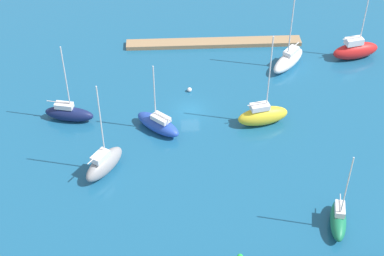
{
  "coord_description": "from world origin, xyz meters",
  "views": [
    {
      "loc": [
        2.77,
        62.17,
        49.06
      ],
      "look_at": [
        0.0,
        5.37,
        1.5
      ],
      "focal_mm": 54.93,
      "sensor_mm": 36.0,
      "label": 1
    }
  ],
  "objects_px": {
    "pier_dock": "(214,43)",
    "sailboat_navy_lone_south": "(69,113)",
    "mooring_buoy_white": "(189,90)",
    "sailboat_white_by_breakwater": "(288,60)",
    "sailboat_gray_outer_mooring": "(104,163)",
    "sailboat_yellow_mid_basin": "(263,115)",
    "sailboat_green_far_north": "(338,219)",
    "sailboat_blue_near_pier": "(158,124)",
    "sailboat_red_center_basin": "(355,50)"
  },
  "relations": [
    {
      "from": "sailboat_gray_outer_mooring",
      "to": "sailboat_green_far_north",
      "type": "bearing_deg",
      "value": -76.11
    },
    {
      "from": "sailboat_navy_lone_south",
      "to": "sailboat_white_by_breakwater",
      "type": "relative_size",
      "value": 0.82
    },
    {
      "from": "sailboat_red_center_basin",
      "to": "sailboat_white_by_breakwater",
      "type": "bearing_deg",
      "value": 177.24
    },
    {
      "from": "sailboat_navy_lone_south",
      "to": "sailboat_green_far_north",
      "type": "distance_m",
      "value": 36.82
    },
    {
      "from": "pier_dock",
      "to": "mooring_buoy_white",
      "type": "distance_m",
      "value": 12.99
    },
    {
      "from": "pier_dock",
      "to": "sailboat_navy_lone_south",
      "type": "bearing_deg",
      "value": 40.92
    },
    {
      "from": "pier_dock",
      "to": "mooring_buoy_white",
      "type": "height_order",
      "value": "pier_dock"
    },
    {
      "from": "sailboat_red_center_basin",
      "to": "sailboat_yellow_mid_basin",
      "type": "height_order",
      "value": "sailboat_red_center_basin"
    },
    {
      "from": "sailboat_red_center_basin",
      "to": "sailboat_navy_lone_south",
      "type": "height_order",
      "value": "sailboat_red_center_basin"
    },
    {
      "from": "sailboat_navy_lone_south",
      "to": "mooring_buoy_white",
      "type": "bearing_deg",
      "value": 31.01
    },
    {
      "from": "sailboat_red_center_basin",
      "to": "sailboat_navy_lone_south",
      "type": "bearing_deg",
      "value": -175.6
    },
    {
      "from": "sailboat_white_by_breakwater",
      "to": "sailboat_green_far_north",
      "type": "distance_m",
      "value": 30.96
    },
    {
      "from": "sailboat_red_center_basin",
      "to": "sailboat_navy_lone_south",
      "type": "relative_size",
      "value": 1.17
    },
    {
      "from": "sailboat_navy_lone_south",
      "to": "sailboat_yellow_mid_basin",
      "type": "xyz_separation_m",
      "value": [
        -25.34,
        2.01,
        0.27
      ]
    },
    {
      "from": "mooring_buoy_white",
      "to": "sailboat_white_by_breakwater",
      "type": "bearing_deg",
      "value": -159.57
    },
    {
      "from": "sailboat_blue_near_pier",
      "to": "sailboat_yellow_mid_basin",
      "type": "bearing_deg",
      "value": -135.22
    },
    {
      "from": "sailboat_navy_lone_south",
      "to": "sailboat_yellow_mid_basin",
      "type": "relative_size",
      "value": 0.86
    },
    {
      "from": "sailboat_navy_lone_south",
      "to": "sailboat_green_far_north",
      "type": "height_order",
      "value": "sailboat_navy_lone_south"
    },
    {
      "from": "sailboat_white_by_breakwater",
      "to": "sailboat_gray_outer_mooring",
      "type": "height_order",
      "value": "sailboat_white_by_breakwater"
    },
    {
      "from": "sailboat_white_by_breakwater",
      "to": "sailboat_green_far_north",
      "type": "height_order",
      "value": "sailboat_white_by_breakwater"
    },
    {
      "from": "sailboat_blue_near_pier",
      "to": "mooring_buoy_white",
      "type": "height_order",
      "value": "sailboat_blue_near_pier"
    },
    {
      "from": "pier_dock",
      "to": "sailboat_green_far_north",
      "type": "relative_size",
      "value": 2.62
    },
    {
      "from": "sailboat_white_by_breakwater",
      "to": "sailboat_gray_outer_mooring",
      "type": "distance_m",
      "value": 33.37
    },
    {
      "from": "pier_dock",
      "to": "sailboat_navy_lone_south",
      "type": "distance_m",
      "value": 27.15
    },
    {
      "from": "sailboat_red_center_basin",
      "to": "mooring_buoy_white",
      "type": "distance_m",
      "value": 26.48
    },
    {
      "from": "sailboat_white_by_breakwater",
      "to": "sailboat_blue_near_pier",
      "type": "distance_m",
      "value": 23.76
    },
    {
      "from": "sailboat_white_by_breakwater",
      "to": "sailboat_yellow_mid_basin",
      "type": "relative_size",
      "value": 1.05
    },
    {
      "from": "sailboat_red_center_basin",
      "to": "sailboat_yellow_mid_basin",
      "type": "distance_m",
      "value": 22.07
    },
    {
      "from": "pier_dock",
      "to": "mooring_buoy_white",
      "type": "bearing_deg",
      "value": 70.32
    },
    {
      "from": "sailboat_blue_near_pier",
      "to": "sailboat_red_center_basin",
      "type": "bearing_deg",
      "value": -110.42
    },
    {
      "from": "sailboat_navy_lone_south",
      "to": "sailboat_blue_near_pier",
      "type": "height_order",
      "value": "sailboat_navy_lone_south"
    },
    {
      "from": "pier_dock",
      "to": "sailboat_blue_near_pier",
      "type": "distance_m",
      "value": 22.32
    },
    {
      "from": "sailboat_navy_lone_south",
      "to": "mooring_buoy_white",
      "type": "height_order",
      "value": "sailboat_navy_lone_south"
    },
    {
      "from": "sailboat_navy_lone_south",
      "to": "sailboat_white_by_breakwater",
      "type": "bearing_deg",
      "value": 31.72
    },
    {
      "from": "sailboat_gray_outer_mooring",
      "to": "sailboat_white_by_breakwater",
      "type": "bearing_deg",
      "value": -15.86
    },
    {
      "from": "sailboat_yellow_mid_basin",
      "to": "mooring_buoy_white",
      "type": "relative_size",
      "value": 20.62
    },
    {
      "from": "sailboat_navy_lone_south",
      "to": "sailboat_green_far_north",
      "type": "xyz_separation_m",
      "value": [
        -31.0,
        19.86,
        -0.05
      ]
    },
    {
      "from": "pier_dock",
      "to": "sailboat_gray_outer_mooring",
      "type": "bearing_deg",
      "value": 61.45
    },
    {
      "from": "sailboat_navy_lone_south",
      "to": "sailboat_green_far_north",
      "type": "bearing_deg",
      "value": -20.6
    },
    {
      "from": "sailboat_navy_lone_south",
      "to": "sailboat_blue_near_pier",
      "type": "distance_m",
      "value": 12.02
    },
    {
      "from": "sailboat_red_center_basin",
      "to": "sailboat_blue_near_pier",
      "type": "height_order",
      "value": "sailboat_red_center_basin"
    },
    {
      "from": "sailboat_red_center_basin",
      "to": "sailboat_white_by_breakwater",
      "type": "xyz_separation_m",
      "value": [
        10.49,
        1.89,
        -0.22
      ]
    },
    {
      "from": "pier_dock",
      "to": "sailboat_green_far_north",
      "type": "bearing_deg",
      "value": 105.58
    },
    {
      "from": "sailboat_white_by_breakwater",
      "to": "sailboat_gray_outer_mooring",
      "type": "relative_size",
      "value": 1.12
    },
    {
      "from": "sailboat_yellow_mid_basin",
      "to": "sailboat_blue_near_pier",
      "type": "distance_m",
      "value": 13.65
    },
    {
      "from": "sailboat_red_center_basin",
      "to": "sailboat_blue_near_pier",
      "type": "relative_size",
      "value": 1.35
    },
    {
      "from": "sailboat_navy_lone_south",
      "to": "mooring_buoy_white",
      "type": "distance_m",
      "value": 17.08
    },
    {
      "from": "pier_dock",
      "to": "sailboat_yellow_mid_basin",
      "type": "height_order",
      "value": "sailboat_yellow_mid_basin"
    },
    {
      "from": "sailboat_red_center_basin",
      "to": "sailboat_white_by_breakwater",
      "type": "distance_m",
      "value": 10.66
    },
    {
      "from": "pier_dock",
      "to": "sailboat_green_far_north",
      "type": "xyz_separation_m",
      "value": [
        -10.5,
        37.64,
        0.76
      ]
    }
  ]
}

